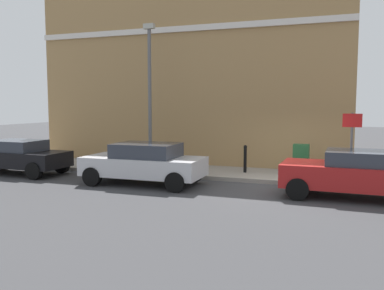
{
  "coord_description": "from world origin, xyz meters",
  "views": [
    {
      "loc": [
        -13.29,
        -1.62,
        2.74
      ],
      "look_at": [
        1.16,
        3.7,
        1.2
      ],
      "focal_mm": 38.76,
      "sensor_mm": 36.0,
      "label": 1
    }
  ],
  "objects_px": {
    "car_red": "(359,173)",
    "car_black": "(16,156)",
    "bollard_near_cabinet": "(245,158)",
    "utility_cabinet": "(301,161)",
    "lamppost": "(150,89)",
    "car_silver": "(144,163)",
    "street_sign": "(352,137)"
  },
  "relations": [
    {
      "from": "car_red",
      "to": "car_silver",
      "type": "distance_m",
      "value": 6.78
    },
    {
      "from": "car_silver",
      "to": "bollard_near_cabinet",
      "type": "distance_m",
      "value": 3.96
    },
    {
      "from": "bollard_near_cabinet",
      "to": "street_sign",
      "type": "xyz_separation_m",
      "value": [
        -0.85,
        -3.71,
        0.96
      ]
    },
    {
      "from": "bollard_near_cabinet",
      "to": "lamppost",
      "type": "distance_m",
      "value": 4.67
    },
    {
      "from": "car_red",
      "to": "bollard_near_cabinet",
      "type": "distance_m",
      "value": 4.68
    },
    {
      "from": "car_black",
      "to": "bollard_near_cabinet",
      "type": "xyz_separation_m",
      "value": [
        2.54,
        -8.52,
        0.0
      ]
    },
    {
      "from": "bollard_near_cabinet",
      "to": "utility_cabinet",
      "type": "bearing_deg",
      "value": -92.78
    },
    {
      "from": "car_black",
      "to": "lamppost",
      "type": "bearing_deg",
      "value": -152.6
    },
    {
      "from": "car_silver",
      "to": "car_red",
      "type": "bearing_deg",
      "value": -179.11
    },
    {
      "from": "utility_cabinet",
      "to": "car_silver",
      "type": "bearing_deg",
      "value": 118.37
    },
    {
      "from": "utility_cabinet",
      "to": "street_sign",
      "type": "relative_size",
      "value": 0.5
    },
    {
      "from": "bollard_near_cabinet",
      "to": "street_sign",
      "type": "distance_m",
      "value": 3.92
    },
    {
      "from": "car_red",
      "to": "car_silver",
      "type": "relative_size",
      "value": 1.04
    },
    {
      "from": "car_black",
      "to": "street_sign",
      "type": "relative_size",
      "value": 1.82
    },
    {
      "from": "car_black",
      "to": "bollard_near_cabinet",
      "type": "height_order",
      "value": "car_black"
    },
    {
      "from": "car_red",
      "to": "bollard_near_cabinet",
      "type": "xyz_separation_m",
      "value": [
        2.54,
        3.92,
        -0.04
      ]
    },
    {
      "from": "car_red",
      "to": "car_black",
      "type": "bearing_deg",
      "value": 0.95
    },
    {
      "from": "car_silver",
      "to": "car_black",
      "type": "height_order",
      "value": "car_silver"
    },
    {
      "from": "car_black",
      "to": "utility_cabinet",
      "type": "relative_size",
      "value": 3.64
    },
    {
      "from": "street_sign",
      "to": "car_red",
      "type": "bearing_deg",
      "value": -172.74
    },
    {
      "from": "car_black",
      "to": "utility_cabinet",
      "type": "distance_m",
      "value": 10.85
    },
    {
      "from": "car_silver",
      "to": "utility_cabinet",
      "type": "bearing_deg",
      "value": -152.48
    },
    {
      "from": "car_red",
      "to": "car_silver",
      "type": "xyz_separation_m",
      "value": [
        -0.21,
        6.77,
        -0.0
      ]
    },
    {
      "from": "car_red",
      "to": "street_sign",
      "type": "bearing_deg",
      "value": -81.78
    },
    {
      "from": "car_red",
      "to": "lamppost",
      "type": "height_order",
      "value": "lamppost"
    },
    {
      "from": "car_red",
      "to": "lamppost",
      "type": "xyz_separation_m",
      "value": [
        2.36,
        7.8,
        2.55
      ]
    },
    {
      "from": "car_black",
      "to": "utility_cabinet",
      "type": "xyz_separation_m",
      "value": [
        2.44,
        -10.57,
        -0.02
      ]
    },
    {
      "from": "car_silver",
      "to": "utility_cabinet",
      "type": "xyz_separation_m",
      "value": [
        2.65,
        -4.91,
        -0.06
      ]
    },
    {
      "from": "car_red",
      "to": "utility_cabinet",
      "type": "relative_size",
      "value": 3.73
    },
    {
      "from": "utility_cabinet",
      "to": "lamppost",
      "type": "xyz_separation_m",
      "value": [
        -0.08,
        5.93,
        2.62
      ]
    },
    {
      "from": "utility_cabinet",
      "to": "lamppost",
      "type": "height_order",
      "value": "lamppost"
    },
    {
      "from": "bollard_near_cabinet",
      "to": "lamppost",
      "type": "height_order",
      "value": "lamppost"
    }
  ]
}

